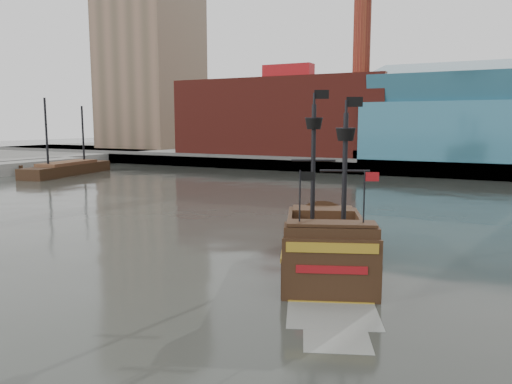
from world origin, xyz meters
The scene contains 6 objects.
ground centered at (0.00, 0.00, 0.00)m, with size 400.00×400.00×0.00m, color #282B25.
promenade_far centered at (0.00, 92.00, 1.00)m, with size 220.00×60.00×2.00m, color slate.
seawall centered at (0.00, 62.50, 1.30)m, with size 220.00×1.00×2.60m, color #4C4C49.
skyline centered at (5.21, 84.56, 24.55)m, with size 149.00×45.00×62.00m.
pirate_ship centered at (8.27, 7.42, 1.03)m, with size 9.82×15.83×11.41m.
docked_vessel centered at (-48.24, 39.75, 0.83)m, with size 8.14×19.74×13.10m.
Camera 1 is at (17.64, -20.31, 8.65)m, focal length 35.00 mm.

